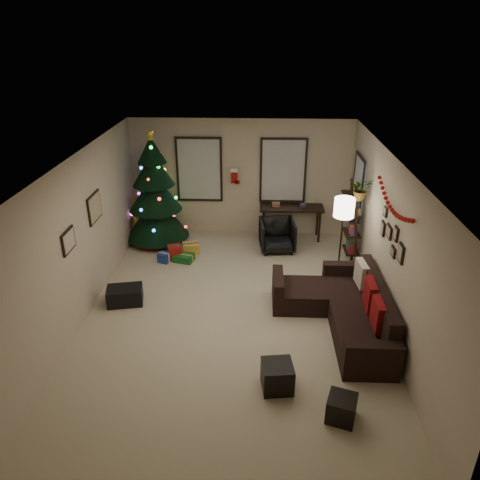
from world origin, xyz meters
name	(u,v)px	position (x,y,z in m)	size (l,w,h in m)	color
floor	(233,315)	(0.00, 0.00, 0.00)	(7.00, 7.00, 0.00)	#BDAE8F
ceiling	(231,162)	(0.00, 0.00, 2.70)	(7.00, 7.00, 0.00)	white
wall_back	(241,178)	(0.00, 3.50, 1.35)	(5.00, 5.00, 0.00)	#C7B597
wall_front	(210,411)	(0.00, -3.50, 1.35)	(5.00, 5.00, 0.00)	#C7B597
wall_left	(78,242)	(-2.50, 0.00, 1.35)	(7.00, 7.00, 0.00)	#C7B597
wall_right	(390,247)	(2.50, 0.00, 1.35)	(7.00, 7.00, 0.00)	#C7B597
window_back_left	(199,170)	(-0.95, 3.47, 1.55)	(1.05, 0.06, 1.50)	#728CB2
window_back_right	(283,171)	(0.95, 3.47, 1.55)	(1.05, 0.06, 1.50)	#728CB2
window_right_wall	(358,187)	(2.47, 2.55, 1.50)	(0.06, 0.90, 1.30)	#728CB2
christmas_tree	(155,196)	(-1.89, 2.92, 1.09)	(1.42, 1.42, 2.64)	black
presents	(173,251)	(-1.41, 2.19, 0.12)	(1.30, 0.89, 0.30)	#14591E
sofa	(344,309)	(1.86, -0.14, 0.27)	(1.74, 2.54, 0.84)	black
pillow_red_a	(378,315)	(2.21, -0.83, 0.64)	(0.12, 0.44, 0.44)	maroon
pillow_red_b	(370,295)	(2.21, -0.28, 0.64)	(0.13, 0.47, 0.47)	maroon
pillow_cream	(361,274)	(2.21, 0.41, 0.63)	(0.12, 0.44, 0.44)	beige
ottoman_near	(277,376)	(0.71, -1.72, 0.20)	(0.41, 0.41, 0.39)	black
ottoman_far	(341,408)	(1.50, -2.23, 0.17)	(0.35, 0.35, 0.33)	black
desk	(291,210)	(1.17, 3.22, 0.69)	(1.44, 0.52, 0.78)	black
desk_chair	(277,235)	(0.83, 2.57, 0.35)	(0.68, 0.64, 0.70)	black
bookshelf	(353,227)	(2.30, 1.89, 0.87)	(0.30, 0.53, 1.80)	black
potted_plant	(361,186)	(2.30, 1.58, 1.83)	(0.48, 0.42, 0.54)	#4C4C4C
floor_lamp	(344,213)	(1.95, 1.16, 1.45)	(0.37, 0.37, 1.74)	black
art_map	(94,208)	(-2.48, 0.84, 1.62)	(0.04, 0.60, 0.50)	black
art_abstract	(68,241)	(-2.48, -0.40, 1.55)	(0.04, 0.45, 0.35)	black
gallery	(392,237)	(2.48, -0.07, 1.57)	(0.03, 1.25, 0.54)	black
garland	(393,203)	(2.45, 0.02, 2.09)	(0.08, 1.90, 0.30)	#A5140C
stocking_left	(235,176)	(-0.14, 3.36, 1.45)	(0.20, 0.05, 0.36)	#990F0C
stocking_right	(249,173)	(0.19, 3.60, 1.45)	(0.20, 0.05, 0.36)	#990F0C
storage_bin	(125,295)	(-1.95, 0.30, 0.15)	(0.62, 0.41, 0.31)	black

